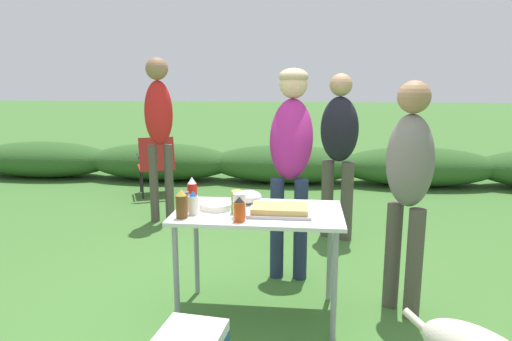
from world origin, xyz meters
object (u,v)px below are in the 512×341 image
object	(u,v)px
standing_person_in_navy_coat	(159,121)
camp_chair_green_behind_table	(156,163)
beer_bottle	(182,204)
standing_person_in_gray_fleece	(409,177)
mayo_bottle	(193,203)
hot_sauce_bottle	(239,210)
ketchup_bottle	(192,193)
spice_jar	(184,202)
relish_jar	(237,202)
standing_person_in_olive_jacket	(339,142)
folding_table	(258,222)
mixing_bowl	(248,197)
paper_cup_stack	(239,205)
plate_stack	(216,206)
standing_person_in_red_jacket	(291,146)
food_tray	(280,210)

from	to	relation	value
standing_person_in_navy_coat	camp_chair_green_behind_table	bearing A→B (deg)	93.22
beer_bottle	standing_person_in_gray_fleece	distance (m)	1.49
mayo_bottle	camp_chair_green_behind_table	size ratio (longest dim) A/B	0.18
hot_sauce_bottle	ketchup_bottle	size ratio (longest dim) A/B	0.74
spice_jar	relish_jar	bearing A→B (deg)	-1.14
standing_person_in_olive_jacket	folding_table	bearing A→B (deg)	-84.56
mixing_bowl	beer_bottle	bearing A→B (deg)	-133.37
paper_cup_stack	beer_bottle	world-z (taller)	beer_bottle
hot_sauce_bottle	standing_person_in_gray_fleece	distance (m)	1.15
camp_chair_green_behind_table	hot_sauce_bottle	bearing A→B (deg)	-87.82
paper_cup_stack	standing_person_in_navy_coat	world-z (taller)	standing_person_in_navy_coat
folding_table	spice_jar	size ratio (longest dim) A/B	8.44
plate_stack	standing_person_in_navy_coat	bearing A→B (deg)	117.27
mayo_bottle	standing_person_in_olive_jacket	bearing A→B (deg)	59.53
paper_cup_stack	standing_person_in_red_jacket	size ratio (longest dim) A/B	0.09
food_tray	mayo_bottle	world-z (taller)	mayo_bottle
standing_person_in_gray_fleece	food_tray	bearing A→B (deg)	-113.14
paper_cup_stack	beer_bottle	size ratio (longest dim) A/B	0.83
paper_cup_stack	spice_jar	world-z (taller)	paper_cup_stack
spice_jar	camp_chair_green_behind_table	xyz separation A→B (m)	(-1.24, 3.13, -0.34)
relish_jar	mixing_bowl	bearing A→B (deg)	80.10
hot_sauce_bottle	standing_person_in_red_jacket	distance (m)	1.05
relish_jar	standing_person_in_navy_coat	size ratio (longest dim) A/B	0.08
mixing_bowl	standing_person_in_gray_fleece	distance (m)	1.08
beer_bottle	standing_person_in_red_jacket	distance (m)	1.17
mayo_bottle	standing_person_in_gray_fleece	bearing A→B (deg)	11.07
paper_cup_stack	hot_sauce_bottle	world-z (taller)	same
paper_cup_stack	camp_chair_green_behind_table	xyz separation A→B (m)	(-1.62, 3.23, -0.35)
food_tray	standing_person_in_red_jacket	world-z (taller)	standing_person_in_red_jacket
standing_person_in_olive_jacket	standing_person_in_gray_fleece	distance (m)	1.53
standing_person_in_navy_coat	mayo_bottle	bearing A→B (deg)	-85.05
plate_stack	mixing_bowl	world-z (taller)	mixing_bowl
paper_cup_stack	hot_sauce_bottle	distance (m)	0.09
paper_cup_stack	ketchup_bottle	xyz separation A→B (m)	(-0.35, 0.20, 0.02)
food_tray	standing_person_in_navy_coat	xyz separation A→B (m)	(-1.45, 2.06, 0.38)
paper_cup_stack	relish_jar	bearing A→B (deg)	108.93
folding_table	spice_jar	bearing A→B (deg)	-173.44
folding_table	camp_chair_green_behind_table	world-z (taller)	camp_chair_green_behind_table
ketchup_bottle	standing_person_in_red_jacket	size ratio (longest dim) A/B	0.12
standing_person_in_olive_jacket	mayo_bottle	bearing A→B (deg)	-94.04
mayo_bottle	ketchup_bottle	bearing A→B (deg)	105.70
relish_jar	paper_cup_stack	bearing A→B (deg)	-71.07
mayo_bottle	standing_person_in_navy_coat	bearing A→B (deg)	112.97
hot_sauce_bottle	mayo_bottle	bearing A→B (deg)	159.92
beer_bottle	standing_person_in_olive_jacket	xyz separation A→B (m)	(1.09, 1.84, 0.16)
hot_sauce_bottle	standing_person_in_olive_jacket	distance (m)	2.02
mixing_bowl	standing_person_in_gray_fleece	bearing A→B (deg)	-1.92
folding_table	mayo_bottle	world-z (taller)	mayo_bottle
food_tray	plate_stack	xyz separation A→B (m)	(-0.43, 0.08, -0.01)
hot_sauce_bottle	relish_jar	size ratio (longest dim) A/B	1.03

